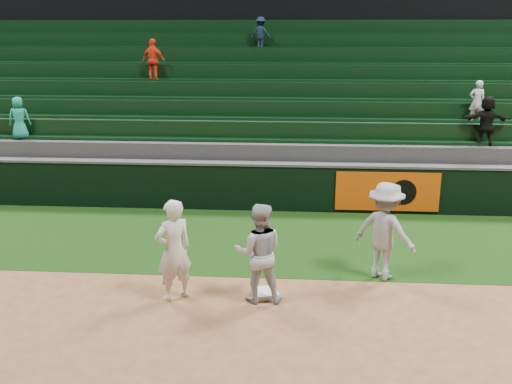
{
  "coord_description": "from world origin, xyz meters",
  "views": [
    {
      "loc": [
        0.69,
        -9.02,
        4.56
      ],
      "look_at": [
        -0.13,
        2.3,
        1.3
      ],
      "focal_mm": 40.0,
      "sensor_mm": 36.0,
      "label": 1
    }
  ],
  "objects_px": {
    "baserunner": "(259,253)",
    "base_coach": "(385,231)",
    "first_base": "(265,293)",
    "first_baseman": "(174,250)"
  },
  "relations": [
    {
      "from": "first_baseman",
      "to": "baserunner",
      "type": "height_order",
      "value": "first_baseman"
    },
    {
      "from": "first_base",
      "to": "base_coach",
      "type": "distance_m",
      "value": 2.53
    },
    {
      "from": "first_base",
      "to": "first_baseman",
      "type": "height_order",
      "value": "first_baseman"
    },
    {
      "from": "first_baseman",
      "to": "first_base",
      "type": "bearing_deg",
      "value": 149.87
    },
    {
      "from": "first_base",
      "to": "first_baseman",
      "type": "relative_size",
      "value": 0.24
    },
    {
      "from": "baserunner",
      "to": "base_coach",
      "type": "relative_size",
      "value": 0.94
    },
    {
      "from": "base_coach",
      "to": "first_base",
      "type": "bearing_deg",
      "value": 57.34
    },
    {
      "from": "first_baseman",
      "to": "base_coach",
      "type": "height_order",
      "value": "base_coach"
    },
    {
      "from": "first_baseman",
      "to": "base_coach",
      "type": "relative_size",
      "value": 0.97
    },
    {
      "from": "first_baseman",
      "to": "baserunner",
      "type": "bearing_deg",
      "value": 144.86
    }
  ]
}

